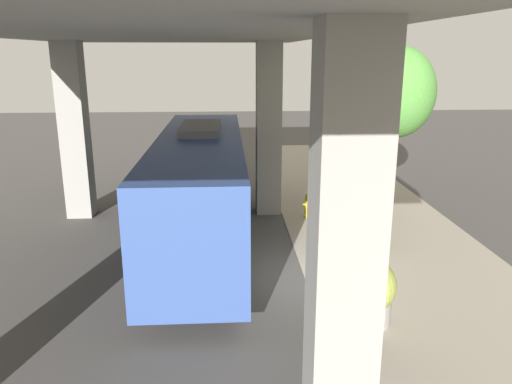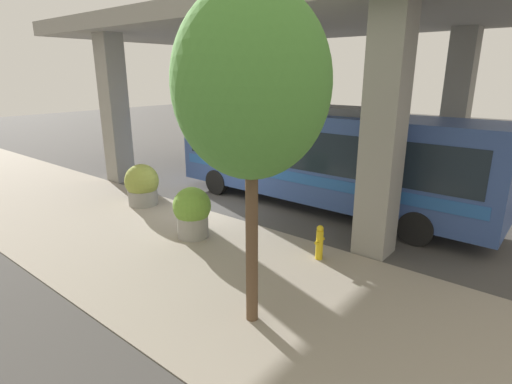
# 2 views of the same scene
# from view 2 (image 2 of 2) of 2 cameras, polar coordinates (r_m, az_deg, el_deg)

# --- Properties ---
(ground_plane) EXTENTS (80.00, 80.00, 0.00)m
(ground_plane) POSITION_cam_2_polar(r_m,az_deg,el_deg) (14.37, -7.16, -2.58)
(ground_plane) COLOR #474442
(ground_plane) RESTS_ON ground
(sidewalk_strip) EXTENTS (6.00, 40.00, 0.02)m
(sidewalk_strip) POSITION_cam_2_polar(r_m,az_deg,el_deg) (12.64, -17.04, -5.94)
(sidewalk_strip) COLOR gray
(sidewalk_strip) RESTS_ON ground
(overpass) EXTENTS (9.40, 20.09, 6.90)m
(overpass) POSITION_cam_2_polar(r_m,az_deg,el_deg) (16.63, 2.73, 21.36)
(overpass) COLOR gray
(overpass) RESTS_ON ground
(bus) EXTENTS (2.68, 11.66, 3.63)m
(bus) POSITION_cam_2_polar(r_m,az_deg,el_deg) (14.27, 9.52, 5.38)
(bus) COLOR #334C8C
(bus) RESTS_ON ground
(fire_hydrant) EXTENTS (0.39, 0.19, 0.96)m
(fire_hydrant) POSITION_cam_2_polar(r_m,az_deg,el_deg) (10.56, 9.07, -7.13)
(fire_hydrant) COLOR gold
(fire_hydrant) RESTS_ON ground
(planter_front) EXTENTS (1.23, 1.23, 1.54)m
(planter_front) POSITION_cam_2_polar(r_m,az_deg,el_deg) (15.20, -15.95, 0.95)
(planter_front) COLOR gray
(planter_front) RESTS_ON ground
(planter_middle) EXTENTS (1.12, 1.12, 1.53)m
(planter_middle) POSITION_cam_2_polar(r_m,az_deg,el_deg) (11.87, -9.09, -2.83)
(planter_middle) COLOR gray
(planter_middle) RESTS_ON ground
(street_tree_near) EXTENTS (2.69, 2.69, 6.14)m
(street_tree_near) POSITION_cam_2_polar(r_m,az_deg,el_deg) (6.89, -0.68, 14.93)
(street_tree_near) COLOR brown
(street_tree_near) RESTS_ON ground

